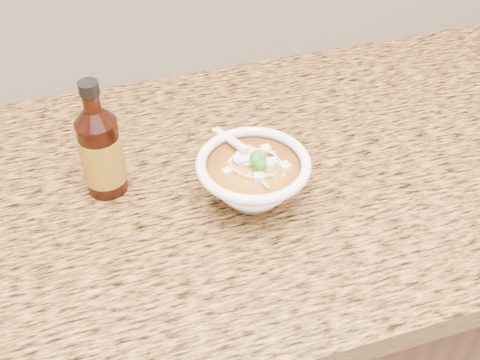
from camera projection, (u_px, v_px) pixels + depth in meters
name	position (u px, v px, depth m)	size (l,w,h in m)	color
cabinet	(223.00, 346.00, 1.25)	(4.00, 0.65, 0.86)	#361C10
counter_slab	(217.00, 187.00, 0.95)	(4.00, 0.68, 0.04)	#A1673B
soup_bowl	(253.00, 179.00, 0.87)	(0.17, 0.19, 0.09)	white
hot_sauce_bottle	(101.00, 152.00, 0.87)	(0.07, 0.07, 0.19)	#320F06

